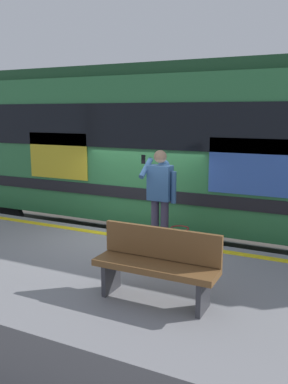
{
  "coord_description": "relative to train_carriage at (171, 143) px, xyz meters",
  "views": [
    {
      "loc": [
        -3.54,
        6.73,
        3.29
      ],
      "look_at": [
        -0.4,
        0.3,
        1.87
      ],
      "focal_mm": 37.86,
      "sensor_mm": 36.0,
      "label": 1
    }
  ],
  "objects": [
    {
      "name": "ground_plane",
      "position": [
        -0.01,
        1.98,
        -2.58
      ],
      "size": [
        25.88,
        25.88,
        0.0
      ],
      "primitive_type": "plane",
      "color": "#4C4742"
    },
    {
      "name": "platform",
      "position": [
        -0.01,
        3.85,
        -2.1
      ],
      "size": [
        17.25,
        3.73,
        0.97
      ],
      "primitive_type": "cube",
      "color": "gray",
      "rests_on": "ground"
    },
    {
      "name": "safety_line",
      "position": [
        -0.01,
        2.28,
        -1.61
      ],
      "size": [
        16.91,
        0.16,
        0.01
      ],
      "primitive_type": "cube",
      "color": "yellow",
      "rests_on": "platform"
    },
    {
      "name": "track_rail_near",
      "position": [
        -0.01,
        0.71,
        -2.5
      ],
      "size": [
        22.43,
        0.08,
        0.16
      ],
      "primitive_type": "cube",
      "color": "slate",
      "rests_on": "ground"
    },
    {
      "name": "track_rail_far",
      "position": [
        -0.01,
        -0.72,
        -2.5
      ],
      "size": [
        22.43,
        0.08,
        0.16
      ],
      "primitive_type": "cube",
      "color": "slate",
      "rests_on": "ground"
    },
    {
      "name": "train_carriage",
      "position": [
        0.0,
        0.0,
        0.0
      ],
      "size": [
        12.18,
        2.93,
        4.08
      ],
      "color": "#2D723F",
      "rests_on": "ground"
    },
    {
      "name": "passenger",
      "position": [
        -0.81,
        2.47,
        -0.62
      ],
      "size": [
        0.57,
        0.55,
        1.69
      ],
      "color": "#383347",
      "rests_on": "platform"
    },
    {
      "name": "handbag",
      "position": [
        -1.19,
        2.51,
        -1.43
      ],
      "size": [
        0.35,
        0.32,
        0.39
      ],
      "color": "maroon",
      "rests_on": "platform"
    },
    {
      "name": "bench",
      "position": [
        -1.61,
        4.38,
        -1.12
      ],
      "size": [
        1.57,
        0.44,
        0.9
      ],
      "color": "brown",
      "rests_on": "platform"
    }
  ]
}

